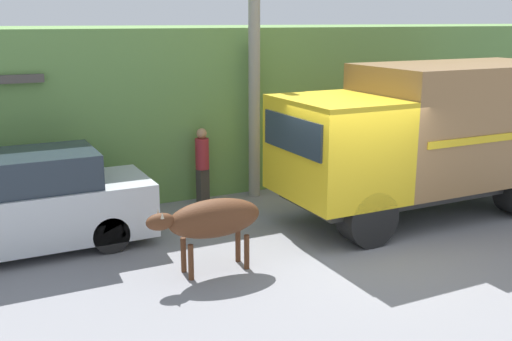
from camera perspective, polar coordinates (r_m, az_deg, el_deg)
name	(u,v)px	position (r m, az deg, el deg)	size (l,w,h in m)	color
ground_plane	(360,247)	(11.09, 9.91, -7.24)	(60.00, 60.00, 0.00)	gray
hillside_embankment	(206,96)	(16.98, -4.77, 7.05)	(32.00, 6.42, 3.83)	#608C47
cargo_truck	(432,133)	(12.89, 16.43, 3.46)	(6.38, 2.42, 3.13)	#2D2D2D
brown_cow	(212,219)	(9.68, -4.21, -4.66)	(1.92, 0.63, 1.22)	#512D19
parked_suv	(18,206)	(11.28, -21.74, -3.14)	(4.66, 1.74, 1.77)	silver
pedestrian_on_hill	(202,162)	(13.30, -5.14, 0.84)	(0.39, 0.39, 1.71)	#38332D
utility_pole	(254,79)	(13.56, -0.17, 8.75)	(0.90, 0.26, 5.26)	gray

